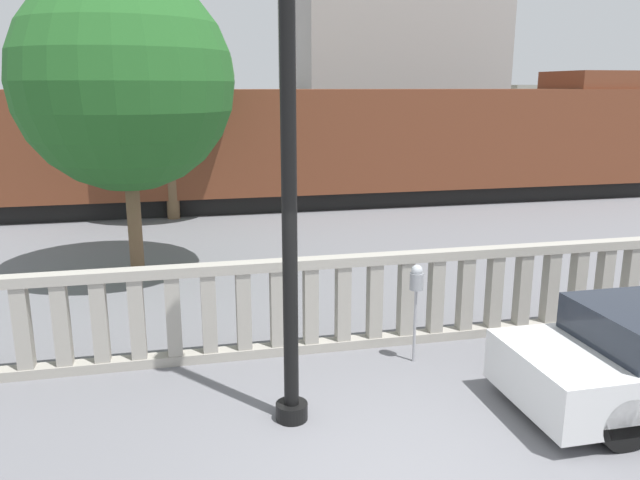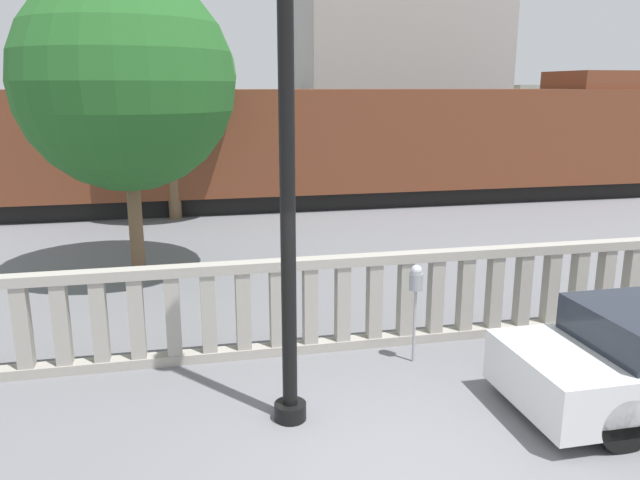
{
  "view_description": "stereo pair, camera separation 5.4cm",
  "coord_description": "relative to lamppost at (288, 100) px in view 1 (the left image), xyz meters",
  "views": [
    {
      "loc": [
        -1.98,
        -5.06,
        3.77
      ],
      "look_at": [
        0.12,
        4.26,
        1.42
      ],
      "focal_mm": 35.0,
      "sensor_mm": 36.0,
      "label": 1
    },
    {
      "loc": [
        -1.93,
        -5.07,
        3.77
      ],
      "look_at": [
        0.12,
        4.26,
        1.42
      ],
      "focal_mm": 35.0,
      "sensor_mm": 36.0,
      "label": 2
    }
  ],
  "objects": [
    {
      "name": "balustrade",
      "position": [
        0.86,
        1.84,
        -2.94
      ],
      "size": [
        14.64,
        0.24,
        1.41
      ],
      "color": "#9E998E",
      "rests_on": "ground"
    },
    {
      "name": "lamppost",
      "position": [
        0.0,
        0.0,
        0.0
      ],
      "size": [
        0.4,
        0.4,
        6.54
      ],
      "color": "black",
      "rests_on": "ground"
    },
    {
      "name": "parking_meter",
      "position": [
        1.96,
        1.18,
        -2.49
      ],
      "size": [
        0.19,
        0.19,
        1.42
      ],
      "color": "#99999E",
      "rests_on": "ground"
    },
    {
      "name": "train_near",
      "position": [
        4.38,
        13.37,
        -1.7
      ],
      "size": [
        21.34,
        3.04,
        4.29
      ],
      "color": "black",
      "rests_on": "ground"
    },
    {
      "name": "train_far",
      "position": [
        6.69,
        21.67,
        -1.92
      ],
      "size": [
        21.75,
        2.64,
        3.85
      ],
      "color": "black",
      "rests_on": "ground"
    },
    {
      "name": "building_block",
      "position": [
        8.93,
        23.8,
        1.02
      ],
      "size": [
        9.09,
        8.6,
        9.32
      ],
      "color": "gray",
      "rests_on": "ground"
    },
    {
      "name": "tree_left",
      "position": [
        -2.07,
        6.27,
        0.22
      ],
      "size": [
        4.19,
        4.19,
        5.96
      ],
      "color": "brown",
      "rests_on": "ground"
    },
    {
      "name": "tree_right",
      "position": [
        -1.36,
        11.99,
        0.41
      ],
      "size": [
        3.82,
        3.82,
        5.98
      ],
      "color": "brown",
      "rests_on": "ground"
    }
  ]
}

